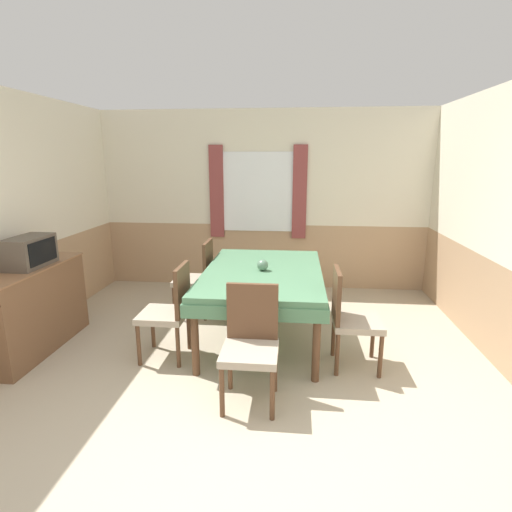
{
  "coord_description": "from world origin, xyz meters",
  "views": [
    {
      "loc": [
        0.48,
        -2.21,
        1.91
      ],
      "look_at": [
        0.08,
        1.86,
        0.91
      ],
      "focal_mm": 28.0,
      "sensor_mm": 36.0,
      "label": 1
    }
  ],
  "objects_px": {
    "dining_table": "(263,279)",
    "chair_left_near": "(170,309)",
    "chair_right_near": "(350,315)",
    "chair_left_far": "(198,275)",
    "chair_head_near": "(251,341)",
    "vase": "(263,265)",
    "sideboard": "(31,308)",
    "tv": "(30,252)"
  },
  "relations": [
    {
      "from": "chair_left_near",
      "to": "chair_left_far",
      "type": "bearing_deg",
      "value": 0.0
    },
    {
      "from": "chair_head_near",
      "to": "dining_table",
      "type": "bearing_deg",
      "value": -90.0
    },
    {
      "from": "sideboard",
      "to": "tv",
      "type": "height_order",
      "value": "tv"
    },
    {
      "from": "vase",
      "to": "chair_left_far",
      "type": "bearing_deg",
      "value": 145.16
    },
    {
      "from": "chair_right_near",
      "to": "sideboard",
      "type": "height_order",
      "value": "chair_right_near"
    },
    {
      "from": "chair_left_near",
      "to": "chair_head_near",
      "type": "bearing_deg",
      "value": -125.96
    },
    {
      "from": "chair_right_near",
      "to": "chair_left_far",
      "type": "bearing_deg",
      "value": -123.51
    },
    {
      "from": "chair_left_far",
      "to": "sideboard",
      "type": "bearing_deg",
      "value": 127.17
    },
    {
      "from": "chair_right_near",
      "to": "chair_head_near",
      "type": "bearing_deg",
      "value": -54.04
    },
    {
      "from": "chair_right_near",
      "to": "vase",
      "type": "xyz_separation_m",
      "value": [
        -0.85,
        0.54,
        0.31
      ]
    },
    {
      "from": "chair_head_near",
      "to": "tv",
      "type": "xyz_separation_m",
      "value": [
        -2.26,
        0.68,
        0.51
      ]
    },
    {
      "from": "chair_left_near",
      "to": "chair_right_near",
      "type": "distance_m",
      "value": 1.7
    },
    {
      "from": "chair_left_near",
      "to": "tv",
      "type": "bearing_deg",
      "value": 87.28
    },
    {
      "from": "tv",
      "to": "chair_right_near",
      "type": "bearing_deg",
      "value": -1.23
    },
    {
      "from": "dining_table",
      "to": "chair_left_near",
      "type": "distance_m",
      "value": 1.03
    },
    {
      "from": "chair_head_near",
      "to": "vase",
      "type": "distance_m",
      "value": 1.19
    },
    {
      "from": "chair_head_near",
      "to": "chair_left_far",
      "type": "xyz_separation_m",
      "value": [
        -0.85,
        1.74,
        0.0
      ]
    },
    {
      "from": "vase",
      "to": "sideboard",
      "type": "bearing_deg",
      "value": -167.49
    },
    {
      "from": "chair_left_far",
      "to": "dining_table",
      "type": "bearing_deg",
      "value": -123.51
    },
    {
      "from": "dining_table",
      "to": "sideboard",
      "type": "bearing_deg",
      "value": -166.87
    },
    {
      "from": "dining_table",
      "to": "vase",
      "type": "distance_m",
      "value": 0.16
    },
    {
      "from": "dining_table",
      "to": "chair_right_near",
      "type": "relative_size",
      "value": 2.04
    },
    {
      "from": "chair_right_near",
      "to": "tv",
      "type": "distance_m",
      "value": 3.16
    },
    {
      "from": "chair_head_near",
      "to": "chair_left_far",
      "type": "bearing_deg",
      "value": -63.99
    },
    {
      "from": "chair_left_far",
      "to": "sideboard",
      "type": "relative_size",
      "value": 0.71
    },
    {
      "from": "chair_right_near",
      "to": "sideboard",
      "type": "distance_m",
      "value": 3.15
    },
    {
      "from": "chair_right_near",
      "to": "vase",
      "type": "height_order",
      "value": "chair_right_near"
    },
    {
      "from": "chair_head_near",
      "to": "chair_right_near",
      "type": "bearing_deg",
      "value": -144.04
    },
    {
      "from": "dining_table",
      "to": "chair_left_far",
      "type": "height_order",
      "value": "chair_left_far"
    },
    {
      "from": "dining_table",
      "to": "chair_left_far",
      "type": "bearing_deg",
      "value": 146.49
    },
    {
      "from": "dining_table",
      "to": "chair_left_near",
      "type": "xyz_separation_m",
      "value": [
        -0.85,
        -0.56,
        -0.15
      ]
    },
    {
      "from": "sideboard",
      "to": "vase",
      "type": "bearing_deg",
      "value": 12.51
    },
    {
      "from": "chair_left_far",
      "to": "vase",
      "type": "relative_size",
      "value": 7.95
    },
    {
      "from": "dining_table",
      "to": "chair_head_near",
      "type": "relative_size",
      "value": 2.04
    },
    {
      "from": "chair_right_near",
      "to": "chair_left_far",
      "type": "relative_size",
      "value": 1.0
    },
    {
      "from": "chair_head_near",
      "to": "vase",
      "type": "bearing_deg",
      "value": -89.84
    },
    {
      "from": "chair_left_near",
      "to": "chair_right_near",
      "type": "height_order",
      "value": "same"
    },
    {
      "from": "chair_head_near",
      "to": "chair_left_far",
      "type": "relative_size",
      "value": 1.0
    },
    {
      "from": "chair_head_near",
      "to": "chair_right_near",
      "type": "distance_m",
      "value": 1.05
    },
    {
      "from": "chair_left_near",
      "to": "chair_head_near",
      "type": "height_order",
      "value": "same"
    },
    {
      "from": "chair_head_near",
      "to": "sideboard",
      "type": "distance_m",
      "value": 2.39
    },
    {
      "from": "dining_table",
      "to": "chair_right_near",
      "type": "bearing_deg",
      "value": -33.51
    }
  ]
}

